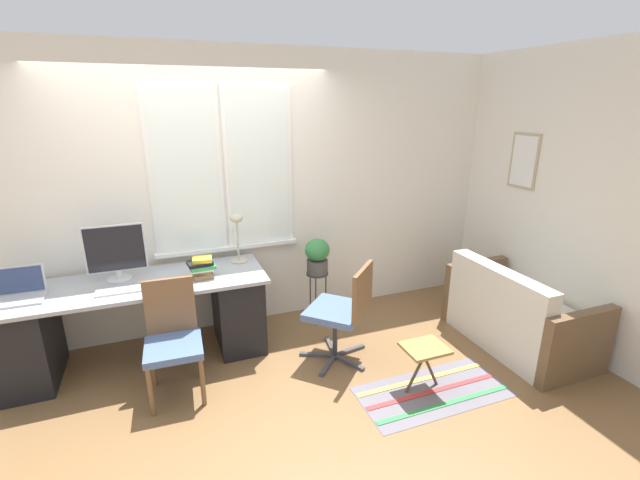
{
  "coord_description": "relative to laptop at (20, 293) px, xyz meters",
  "views": [
    {
      "loc": [
        -0.36,
        -3.29,
        2.21
      ],
      "look_at": [
        0.97,
        0.18,
        1.0
      ],
      "focal_mm": 24.0,
      "sensor_mm": 36.0,
      "label": 1
    }
  ],
  "objects": [
    {
      "name": "ground_plane",
      "position": [
        1.45,
        -0.33,
        -0.8
      ],
      "size": [
        14.0,
        14.0,
        0.0
      ],
      "primitive_type": "plane",
      "color": "brown"
    },
    {
      "name": "wall_back_with_window",
      "position": [
        1.46,
        0.48,
        0.55
      ],
      "size": [
        9.0,
        0.12,
        2.7
      ],
      "color": "white",
      "rests_on": "ground_plane"
    },
    {
      "name": "wall_right_with_picture",
      "position": [
        4.58,
        -0.33,
        0.55
      ],
      "size": [
        0.08,
        9.0,
        2.7
      ],
      "color": "white",
      "rests_on": "ground_plane"
    },
    {
      "name": "desk",
      "position": [
        0.81,
        0.03,
        -0.4
      ],
      "size": [
        2.18,
        0.73,
        0.75
      ],
      "color": "#9EA3A8",
      "rests_on": "ground_plane"
    },
    {
      "name": "laptop",
      "position": [
        0.0,
        0.0,
        0.0
      ],
      "size": [
        0.34,
        0.25,
        0.25
      ],
      "color": "#B7B7BC",
      "rests_on": "desk"
    },
    {
      "name": "monitor",
      "position": [
        0.69,
        0.15,
        0.19
      ],
      "size": [
        0.47,
        0.2,
        0.49
      ],
      "color": "silver",
      "rests_on": "desk"
    },
    {
      "name": "keyboard",
      "position": [
        0.7,
        -0.12,
        -0.04
      ],
      "size": [
        0.35,
        0.14,
        0.02
      ],
      "color": "silver",
      "rests_on": "desk"
    },
    {
      "name": "mouse",
      "position": [
        0.95,
        -0.11,
        -0.04
      ],
      "size": [
        0.04,
        0.07,
        0.04
      ],
      "color": "black",
      "rests_on": "desk"
    },
    {
      "name": "desk_lamp",
      "position": [
        1.73,
        0.22,
        0.28
      ],
      "size": [
        0.16,
        0.16,
        0.47
      ],
      "color": "#BCB299",
      "rests_on": "desk"
    },
    {
      "name": "book_stack",
      "position": [
        1.36,
        -0.06,
        0.04
      ],
      "size": [
        0.24,
        0.19,
        0.18
      ],
      "color": "olive",
      "rests_on": "desk"
    },
    {
      "name": "desk_chair_wooden",
      "position": [
        1.06,
        -0.51,
        -0.33
      ],
      "size": [
        0.44,
        0.45,
        0.91
      ],
      "rotation": [
        0.0,
        0.0,
        -0.04
      ],
      "color": "brown",
      "rests_on": "ground_plane"
    },
    {
      "name": "office_chair_swivel",
      "position": [
        2.46,
        -0.59,
        -0.31
      ],
      "size": [
        0.67,
        0.67,
        0.91
      ],
      "rotation": [
        0.0,
        0.0,
        3.94
      ],
      "color": "#47474C",
      "rests_on": "ground_plane"
    },
    {
      "name": "couch_loveseat",
      "position": [
        4.08,
        -0.93,
        -0.52
      ],
      "size": [
        0.73,
        1.32,
        0.8
      ],
      "rotation": [
        0.0,
        0.0,
        1.57
      ],
      "color": "silver",
      "rests_on": "ground_plane"
    },
    {
      "name": "plant_stand",
      "position": [
        2.5,
        0.14,
        -0.33
      ],
      "size": [
        0.22,
        0.22,
        0.55
      ],
      "color": "#333338",
      "rests_on": "ground_plane"
    },
    {
      "name": "potted_plant",
      "position": [
        2.5,
        0.14,
        -0.06
      ],
      "size": [
        0.25,
        0.25,
        0.36
      ],
      "color": "#514C47",
      "rests_on": "plant_stand"
    },
    {
      "name": "floor_rug_striped",
      "position": [
        2.96,
        -1.27,
        -0.8
      ],
      "size": [
        1.21,
        0.57,
        0.01
      ],
      "color": "slate",
      "rests_on": "ground_plane"
    },
    {
      "name": "folding_stool",
      "position": [
        2.9,
        -1.2,
        -0.46
      ],
      "size": [
        0.33,
        0.28,
        0.39
      ],
      "color": "olive",
      "rests_on": "ground_plane"
    }
  ]
}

